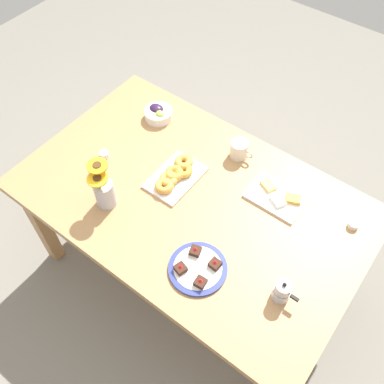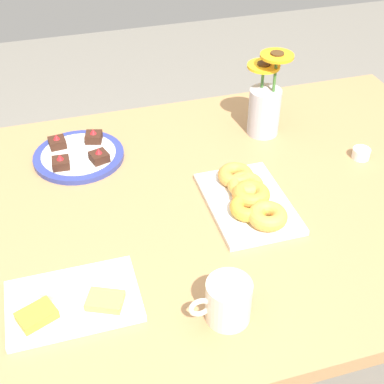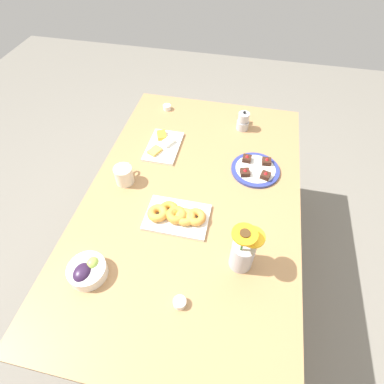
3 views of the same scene
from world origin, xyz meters
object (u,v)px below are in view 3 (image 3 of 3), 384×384
flower_vase (243,253)px  grape_bowl (87,271)px  cheese_platter (163,145)px  jam_cup_honey (167,107)px  moka_pot (243,121)px  dessert_plate (255,169)px  jam_cup_berry (180,302)px  dining_table (192,208)px  coffee_mug (124,175)px  croissant_platter (177,215)px

flower_vase → grape_bowl: bearing=106.6°
cheese_platter → jam_cup_honey: 0.35m
grape_bowl → jam_cup_honey: size_ratio=3.08×
jam_cup_honey → moka_pot: (-0.09, -0.48, 0.03)m
flower_vase → dessert_plate: bearing=-2.0°
grape_bowl → jam_cup_berry: grape_bowl is taller
dining_table → jam_cup_honey: (0.66, 0.30, 0.10)m
coffee_mug → dessert_plate: coffee_mug is taller
moka_pot → croissant_platter: bearing=162.8°
flower_vase → moka_pot: flower_vase is taller
cheese_platter → dining_table: bearing=-144.0°
cheese_platter → dessert_plate: (-0.08, -0.51, -0.00)m
flower_vase → moka_pot: 0.86m
croissant_platter → flower_vase: flower_vase is taller
croissant_platter → jam_cup_honey: (0.79, 0.26, -0.01)m
jam_cup_berry → flower_vase: 0.29m
cheese_platter → croissant_platter: (-0.45, -0.19, 0.01)m
grape_bowl → dessert_plate: (0.70, -0.59, -0.02)m
grape_bowl → flower_vase: flower_vase is taller
grape_bowl → flower_vase: (0.17, -0.57, 0.06)m
jam_cup_honey → cheese_platter: bearing=-168.1°
croissant_platter → dessert_plate: dessert_plate is taller
croissant_platter → moka_pot: (0.70, -0.22, 0.03)m
dessert_plate → grape_bowl: bearing=139.9°
cheese_platter → dessert_plate: 0.51m
croissant_platter → jam_cup_honey: 0.83m
dessert_plate → moka_pot: size_ratio=2.05×
dining_table → cheese_platter: size_ratio=6.15×
coffee_mug → dining_table: bearing=-95.1°
jam_cup_berry → dessert_plate: bearing=-16.3°
jam_cup_honey → jam_cup_berry: same height
dining_table → moka_pot: (0.57, -0.18, 0.13)m
moka_pot → dessert_plate: bearing=-162.8°
dining_table → croissant_platter: 0.18m
dessert_plate → moka_pot: 0.35m
coffee_mug → dessert_plate: bearing=-71.4°
dining_table → jam_cup_honey: bearing=24.6°
dining_table → moka_pot: size_ratio=13.45×
flower_vase → jam_cup_honey: bearing=30.6°
dessert_plate → jam_cup_honey: bearing=54.0°
flower_vase → dining_table: bearing=41.7°
coffee_mug → croissant_platter: bearing=-118.2°
moka_pot → jam_cup_honey: bearing=79.2°
jam_cup_berry → dessert_plate: (0.74, -0.21, -0.00)m
dessert_plate → flower_vase: flower_vase is taller
dining_table → cheese_platter: (0.31, 0.23, 0.10)m
dining_table → grape_bowl: (-0.46, 0.31, 0.12)m
jam_cup_berry → flower_vase: (0.21, -0.20, 0.07)m
coffee_mug → jam_cup_honey: size_ratio=2.56×
grape_bowl → croissant_platter: 0.43m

